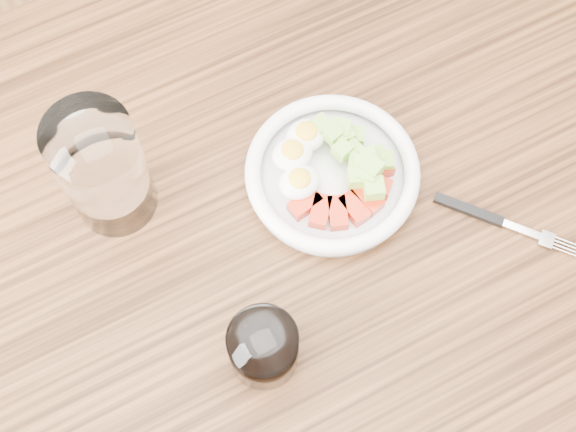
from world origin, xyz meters
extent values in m
plane|color=brown|center=(0.00, 0.00, 0.00)|extent=(4.00, 4.00, 0.00)
cube|color=brown|center=(0.65, 0.35, 0.36)|extent=(0.07, 0.07, 0.73)
cube|color=brown|center=(0.00, 0.00, 0.75)|extent=(1.50, 0.90, 0.04)
cylinder|color=white|center=(0.06, 0.04, 0.78)|extent=(0.20, 0.20, 0.01)
torus|color=white|center=(0.06, 0.04, 0.79)|extent=(0.21, 0.21, 0.02)
cube|color=#B5210B|center=(0.02, 0.02, 0.79)|extent=(0.04, 0.03, 0.02)
cube|color=#B5210B|center=(0.03, 0.00, 0.79)|extent=(0.04, 0.04, 0.02)
cube|color=#B5210B|center=(0.04, -0.01, 0.79)|extent=(0.03, 0.04, 0.02)
cube|color=#B5210B|center=(0.06, -0.01, 0.79)|extent=(0.03, 0.04, 0.02)
cube|color=#B5210B|center=(0.08, -0.01, 0.79)|extent=(0.03, 0.04, 0.02)
cube|color=#B5210B|center=(0.10, 0.00, 0.79)|extent=(0.04, 0.04, 0.02)
cube|color=#B5210B|center=(0.11, 0.02, 0.79)|extent=(0.04, 0.03, 0.02)
ellipsoid|color=white|center=(0.03, 0.08, 0.80)|extent=(0.05, 0.04, 0.03)
ellipsoid|color=yellow|center=(0.03, 0.08, 0.81)|extent=(0.03, 0.03, 0.01)
ellipsoid|color=white|center=(0.06, 0.09, 0.80)|extent=(0.05, 0.04, 0.03)
ellipsoid|color=yellow|center=(0.06, 0.09, 0.81)|extent=(0.03, 0.03, 0.01)
ellipsoid|color=white|center=(0.02, 0.04, 0.80)|extent=(0.05, 0.04, 0.03)
ellipsoid|color=yellow|center=(0.02, 0.04, 0.81)|extent=(0.03, 0.03, 0.01)
cube|color=#96C44B|center=(0.10, 0.01, 0.79)|extent=(0.02, 0.02, 0.02)
cube|color=#96C44B|center=(0.10, 0.03, 0.81)|extent=(0.02, 0.02, 0.02)
cube|color=#96C44B|center=(0.08, 0.05, 0.81)|extent=(0.02, 0.02, 0.02)
cube|color=#96C44B|center=(0.08, 0.07, 0.81)|extent=(0.02, 0.02, 0.02)
cube|color=#96C44B|center=(0.08, 0.01, 0.81)|extent=(0.03, 0.03, 0.02)
cube|color=#96C44B|center=(0.12, 0.02, 0.80)|extent=(0.03, 0.03, 0.02)
cube|color=#96C44B|center=(0.08, 0.09, 0.80)|extent=(0.02, 0.02, 0.02)
cube|color=#96C44B|center=(0.09, 0.08, 0.79)|extent=(0.02, 0.02, 0.02)
cube|color=#96C44B|center=(0.09, 0.05, 0.80)|extent=(0.02, 0.02, 0.02)
cube|color=#96C44B|center=(0.09, -0.01, 0.81)|extent=(0.03, 0.03, 0.02)
cube|color=#96C44B|center=(0.09, 0.03, 0.80)|extent=(0.03, 0.03, 0.02)
cube|color=#96C44B|center=(0.09, 0.07, 0.80)|extent=(0.02, 0.02, 0.02)
cube|color=#96C44B|center=(0.09, 0.08, 0.79)|extent=(0.03, 0.03, 0.02)
cube|color=#96C44B|center=(0.12, 0.03, 0.80)|extent=(0.02, 0.02, 0.02)
cube|color=#96C44B|center=(0.11, 0.06, 0.80)|extent=(0.03, 0.03, 0.02)
cube|color=#96C44B|center=(0.09, 0.03, 0.81)|extent=(0.03, 0.03, 0.02)
cube|color=#96C44B|center=(0.09, 0.01, 0.81)|extent=(0.03, 0.03, 0.02)
cube|color=#96C44B|center=(0.10, 0.01, 0.81)|extent=(0.03, 0.03, 0.02)
cube|color=#96C44B|center=(0.09, 0.08, 0.80)|extent=(0.03, 0.03, 0.02)
cube|color=black|center=(0.19, -0.07, 0.77)|extent=(0.06, 0.07, 0.01)
cube|color=silver|center=(0.23, -0.12, 0.77)|extent=(0.04, 0.04, 0.00)
cube|color=silver|center=(0.25, -0.14, 0.77)|extent=(0.03, 0.02, 0.00)
cylinder|color=silver|center=(0.26, -0.17, 0.77)|extent=(0.02, 0.02, 0.00)
cylinder|color=silver|center=(0.26, -0.16, 0.77)|extent=(0.02, 0.02, 0.00)
cylinder|color=silver|center=(0.26, -0.16, 0.77)|extent=(0.02, 0.02, 0.00)
cylinder|color=silver|center=(0.27, -0.16, 0.77)|extent=(0.02, 0.02, 0.00)
cylinder|color=white|center=(-0.17, 0.13, 0.85)|extent=(0.09, 0.09, 0.17)
cylinder|color=white|center=(-0.10, -0.12, 0.81)|extent=(0.07, 0.07, 0.08)
cylinder|color=black|center=(-0.10, -0.12, 0.81)|extent=(0.07, 0.07, 0.07)
camera|label=1|loc=(-0.17, -0.30, 1.64)|focal=50.00mm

